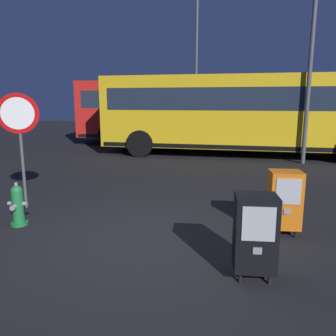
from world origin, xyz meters
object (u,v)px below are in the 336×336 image
bus_far (186,108)px  newspaper_box_secondary (284,199)px  newspaper_box_primary (255,233)px  stop_sign (19,127)px  street_light_near_left (197,48)px  street_light_near_right (315,6)px  fire_hydrant (18,205)px  bus_near (241,111)px

bus_far → newspaper_box_secondary: bearing=-83.5°
newspaper_box_primary → stop_sign: bearing=150.6°
newspaper_box_primary → street_light_near_left: 16.44m
street_light_near_left → bus_far: bearing=-99.8°
newspaper_box_primary → bus_far: (-1.45, 13.31, 1.14)m
street_light_near_right → street_light_near_left: bearing=115.4°
newspaper_box_secondary → fire_hydrant: bearing=-179.4°
street_light_near_left → newspaper_box_secondary: bearing=-83.3°
newspaper_box_primary → street_light_near_left: (-1.01, 15.81, 4.39)m
bus_near → stop_sign: bearing=-118.0°
stop_sign → bus_near: 8.73m
fire_hydrant → newspaper_box_secondary: 4.39m
bus_far → stop_sign: bearing=-107.1°
bus_near → street_light_near_right: (1.94, -1.68, 3.25)m
bus_near → bus_far: size_ratio=1.01×
fire_hydrant → street_light_near_left: street_light_near_left is taller
fire_hydrant → newspaper_box_primary: newspaper_box_primary is taller
newspaper_box_primary → stop_sign: 4.81m
stop_sign → bus_near: bearing=55.6°
fire_hydrant → newspaper_box_secondary: newspaper_box_secondary is taller
street_light_near_right → fire_hydrant: bearing=-135.2°
fire_hydrant → street_light_near_right: 10.25m
bus_far → newspaper_box_primary: bearing=-87.4°
bus_far → street_light_near_left: size_ratio=1.22×
bus_far → street_light_near_left: bearing=76.7°
newspaper_box_primary → street_light_near_left: street_light_near_left is taller
street_light_near_left → street_light_near_right: 8.84m
newspaper_box_primary → bus_near: 9.61m
bus_near → bus_far: (-2.28, 3.80, 0.00)m
newspaper_box_secondary → bus_far: 12.12m
newspaper_box_secondary → bus_near: bearing=88.8°
stop_sign → street_light_near_left: size_ratio=0.26×
street_light_near_right → newspaper_box_secondary: bearing=-108.3°
bus_near → street_light_near_left: size_ratio=1.23×
newspaper_box_primary → street_light_near_right: bearing=70.5°
street_light_near_right → bus_far: bearing=127.6°
bus_near → bus_far: bearing=127.3°
fire_hydrant → bus_near: (4.55, 8.13, 1.36)m
street_light_near_left → street_light_near_right: (3.79, -7.98, -0.00)m
newspaper_box_secondary → street_light_near_left: (-1.68, 14.39, 4.39)m
fire_hydrant → newspaper_box_primary: (3.72, -1.38, 0.22)m
stop_sign → street_light_near_right: 9.43m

